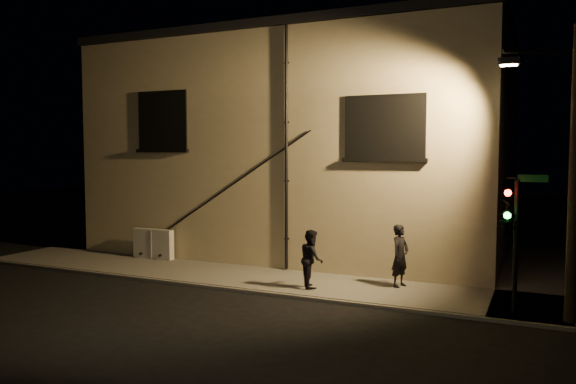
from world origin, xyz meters
The scene contains 8 objects.
ground centered at (0.00, 0.00, 0.00)m, with size 90.00×90.00×0.00m, color black.
sidewalk centered at (1.22, 4.39, 0.06)m, with size 21.00×16.00×0.12m.
building centered at (-3.00, 8.99, 4.40)m, with size 16.20×12.23×8.80m.
utility_cabinet centered at (-7.31, 2.70, 0.68)m, with size 1.72×0.29×1.13m, color beige.
pedestrian_a centered at (2.35, 2.14, 1.06)m, with size 0.69×0.45×1.89m, color black.
pedestrian_b centered at (-0.05, 0.94, 0.99)m, with size 0.85×0.66×1.74m, color black.
traffic_signal centered at (5.43, 0.53, 2.48)m, with size 1.29×2.07×3.50m.
streetlamp_pole centered at (6.81, 0.42, 3.80)m, with size 2.02×1.39×7.16m.
Camera 1 is at (6.25, -14.48, 4.17)m, focal length 35.00 mm.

